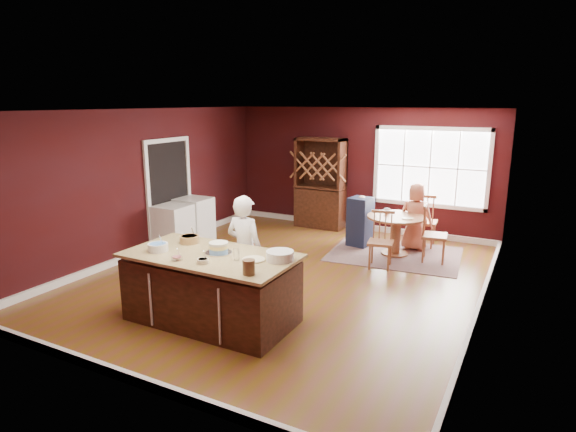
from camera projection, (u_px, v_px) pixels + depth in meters
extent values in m
plane|color=brown|center=(287.00, 277.00, 7.95)|extent=(7.00, 7.00, 0.00)
plane|color=white|center=(287.00, 110.00, 7.32)|extent=(7.00, 7.00, 0.00)
plane|color=black|center=(361.00, 170.00, 10.65)|extent=(6.00, 0.00, 6.00)
plane|color=black|center=(117.00, 259.00, 4.63)|extent=(6.00, 0.00, 6.00)
plane|color=black|center=(146.00, 182.00, 9.00)|extent=(0.00, 7.00, 7.00)
plane|color=black|center=(490.00, 218.00, 6.27)|extent=(0.00, 7.00, 7.00)
cube|color=black|center=(211.00, 291.00, 6.28)|extent=(2.14, 1.08, 0.83)
cube|color=#CDBA7D|center=(210.00, 256.00, 6.17)|extent=(2.22, 1.16, 0.04)
cylinder|color=brown|center=(395.00, 253.00, 9.11)|extent=(0.51, 0.51, 0.04)
cylinder|color=brown|center=(396.00, 236.00, 9.03)|extent=(0.18, 0.18, 0.67)
cylinder|color=brown|center=(397.00, 217.00, 8.94)|extent=(1.08, 1.08, 0.04)
imported|color=white|center=(245.00, 250.00, 6.76)|extent=(0.59, 0.40, 1.58)
cylinder|color=silver|center=(158.00, 247.00, 6.29)|extent=(0.26, 0.26, 0.10)
cylinder|color=#A78149|center=(189.00, 239.00, 6.65)|extent=(0.27, 0.27, 0.10)
cylinder|color=silver|center=(177.00, 258.00, 5.92)|extent=(0.14, 0.14, 0.05)
cylinder|color=beige|center=(203.00, 261.00, 5.82)|extent=(0.15, 0.15, 0.05)
cylinder|color=silver|center=(237.00, 254.00, 5.91)|extent=(0.08, 0.08, 0.15)
cylinder|color=#EEECC3|center=(254.00, 260.00, 5.92)|extent=(0.29, 0.29, 0.02)
cylinder|color=silver|center=(280.00, 256.00, 5.92)|extent=(0.34, 0.34, 0.12)
cylinder|color=#462D1C|center=(249.00, 267.00, 5.43)|extent=(0.14, 0.14, 0.17)
cube|color=brown|center=(395.00, 254.00, 9.11)|extent=(2.52, 2.03, 0.01)
imported|color=#BD6C4E|center=(416.00, 217.00, 9.27)|extent=(0.67, 0.46, 1.32)
cylinder|color=beige|center=(408.00, 218.00, 8.72)|extent=(0.21, 0.21, 0.02)
imported|color=silver|center=(387.00, 211.00, 9.13)|extent=(0.15, 0.15, 0.10)
cube|color=#311F10|center=(320.00, 183.00, 10.87)|extent=(1.11, 0.46, 2.04)
cube|color=white|center=(173.00, 228.00, 9.29)|extent=(0.61, 0.59, 0.89)
cube|color=silver|center=(194.00, 220.00, 9.83)|extent=(0.63, 0.61, 0.92)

